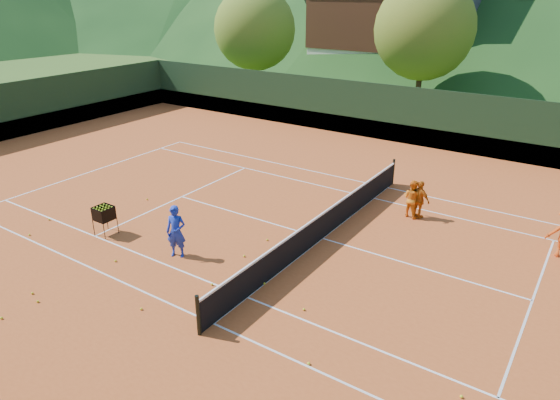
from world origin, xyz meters
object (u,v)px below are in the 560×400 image
Objects in this scene: student_b at (420,200)px; chalet_left at (396,13)px; coach at (176,232)px; tennis_net at (323,225)px; ball_hopper at (104,214)px; student_a at (412,198)px.

chalet_left is at bearing -46.97° from student_b.
chalet_left is (-6.85, 33.50, 4.79)m from coach.
ball_hopper is (-6.20, -3.78, 0.25)m from tennis_net.
tennis_net is 7.27m from ball_hopper.
tennis_net is (3.15, 3.50, -0.33)m from coach.
chalet_left is at bearing 108.43° from tennis_net.
chalet_left is at bearing 77.03° from coach.
tennis_net is 32.04m from chalet_left.
tennis_net is (-1.79, -3.31, -0.20)m from student_a.
student_a is 3.77m from tennis_net.
student_b is 3.93m from tennis_net.
tennis_net is 0.87× the size of chalet_left.
tennis_net is at bearing 76.25° from student_a.
student_a is 29.59m from chalet_left.
student_b is 10.91m from ball_hopper.
student_b is 0.10× the size of chalet_left.
coach is 8.42m from student_a.
ball_hopper is at bearing 56.24° from student_a.
ball_hopper is at bearing -148.64° from tennis_net.
ball_hopper is (-7.99, -7.09, 0.05)m from student_a.
ball_hopper is (-8.26, -7.13, 0.05)m from student_b.
student_a is 0.27m from student_b.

